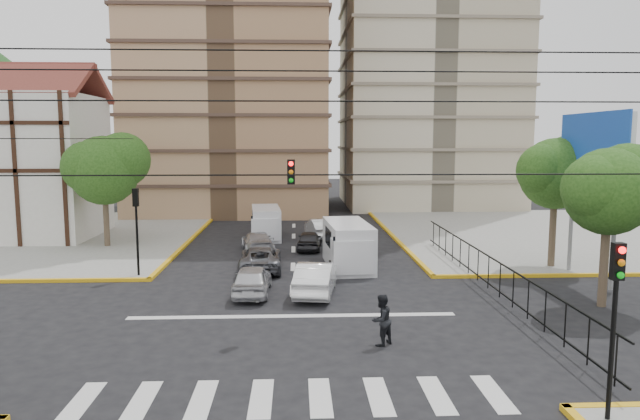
{
  "coord_description": "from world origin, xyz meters",
  "views": [
    {
      "loc": [
        0.16,
        -20.75,
        6.98
      ],
      "look_at": [
        1.19,
        3.16,
        4.0
      ],
      "focal_mm": 32.0,
      "sensor_mm": 36.0,
      "label": 1
    }
  ],
  "objects": [
    {
      "name": "tree_tudor",
      "position": [
        -11.9,
        16.01,
        5.22
      ],
      "size": [
        5.39,
        4.4,
        7.43
      ],
      "color": "#473828",
      "rests_on": "ground"
    },
    {
      "name": "car_white_front_right",
      "position": [
        1.06,
        4.43,
        0.75
      ],
      "size": [
        2.23,
        4.71,
        1.49
      ],
      "primitive_type": "imported",
      "rotation": [
        0.0,
        0.0,
        2.99
      ],
      "color": "white",
      "rests_on": "ground"
    },
    {
      "name": "billboard",
      "position": [
        14.45,
        6.0,
        6.0
      ],
      "size": [
        0.36,
        6.2,
        8.1
      ],
      "color": "slate",
      "rests_on": "ground"
    },
    {
      "name": "crosswalk_stripes",
      "position": [
        0.0,
        -6.0,
        0.01
      ],
      "size": [
        12.0,
        2.4,
        0.01
      ],
      "primitive_type": "cube",
      "color": "silver",
      "rests_on": "ground"
    },
    {
      "name": "car_darkgrey_mid_right",
      "position": [
        1.02,
        14.84,
        0.61
      ],
      "size": [
        1.76,
        3.71,
        1.22
      ],
      "primitive_type": "imported",
      "rotation": [
        0.0,
        0.0,
        3.05
      ],
      "color": "#28282B",
      "rests_on": "ground"
    },
    {
      "name": "car_white_rear_right",
      "position": [
        1.86,
        19.24,
        0.69
      ],
      "size": [
        2.17,
        4.4,
        1.39
      ],
      "primitive_type": "imported",
      "rotation": [
        0.0,
        0.0,
        3.32
      ],
      "color": "silver",
      "rests_on": "ground"
    },
    {
      "name": "sidewalk_nw",
      "position": [
        -20.0,
        20.0,
        0.07
      ],
      "size": [
        26.0,
        26.0,
        0.15
      ],
      "primitive_type": "cube",
      "color": "gray",
      "rests_on": "ground"
    },
    {
      "name": "tree_park_a",
      "position": [
        13.08,
        2.01,
        5.01
      ],
      "size": [
        4.41,
        3.6,
        6.83
      ],
      "color": "#473828",
      "rests_on": "ground"
    },
    {
      "name": "ground",
      "position": [
        0.0,
        0.0,
        0.0
      ],
      "size": [
        160.0,
        160.0,
        0.0
      ],
      "primitive_type": "plane",
      "color": "black",
      "rests_on": "ground"
    },
    {
      "name": "tudor_building",
      "position": [
        -19.0,
        20.0,
        5.25
      ],
      "size": [
        10.8,
        8.05,
        12.23
      ],
      "color": "silver",
      "rests_on": "ground"
    },
    {
      "name": "pedestrian_crosswalk",
      "position": [
        3.05,
        -2.12,
        0.88
      ],
      "size": [
        1.09,
        1.07,
        1.77
      ],
      "primitive_type": "imported",
      "rotation": [
        0.0,
        0.0,
        3.86
      ],
      "color": "black",
      "rests_on": "ground"
    },
    {
      "name": "park_fence",
      "position": [
        9.0,
        4.5,
        0.0
      ],
      "size": [
        0.1,
        22.5,
        1.66
      ],
      "primitive_type": null,
      "color": "black",
      "rests_on": "ground"
    },
    {
      "name": "traffic_light_hanging",
      "position": [
        0.0,
        -2.04,
        5.9
      ],
      "size": [
        18.0,
        9.12,
        0.92
      ],
      "color": "black",
      "rests_on": "ground"
    },
    {
      "name": "sidewalk_ne",
      "position": [
        20.0,
        20.0,
        0.07
      ],
      "size": [
        26.0,
        26.0,
        0.15
      ],
      "primitive_type": "cube",
      "color": "gray",
      "rests_on": "ground"
    },
    {
      "name": "stop_line",
      "position": [
        0.0,
        1.2,
        0.01
      ],
      "size": [
        13.0,
        0.4,
        0.01
      ],
      "primitive_type": "cube",
      "color": "silver",
      "rests_on": "ground"
    },
    {
      "name": "traffic_light_nw",
      "position": [
        -7.8,
        7.8,
        3.11
      ],
      "size": [
        0.28,
        0.22,
        4.4
      ],
      "color": "black",
      "rests_on": "ground"
    },
    {
      "name": "car_silver_front_left",
      "position": [
        -1.82,
        4.46,
        0.68
      ],
      "size": [
        1.69,
        4.03,
        1.36
      ],
      "primitive_type": "imported",
      "rotation": [
        0.0,
        0.0,
        3.12
      ],
      "color": "silver",
      "rests_on": "ground"
    },
    {
      "name": "car_silver_rear_left",
      "position": [
        -2.23,
        14.31,
        0.63
      ],
      "size": [
        2.5,
        4.6,
        1.27
      ],
      "primitive_type": "imported",
      "rotation": [
        0.0,
        0.0,
        3.31
      ],
      "color": "#B9B9BE",
      "rests_on": "ground"
    },
    {
      "name": "van_left_lane",
      "position": [
        -1.95,
        19.09,
        1.06
      ],
      "size": [
        2.29,
        4.98,
        2.18
      ],
      "rotation": [
        0.0,
        0.0,
        0.09
      ],
      "color": "silver",
      "rests_on": "ground"
    },
    {
      "name": "car_grey_mid_left",
      "position": [
        -1.73,
        9.3,
        0.65
      ],
      "size": [
        2.32,
        4.74,
        1.3
      ],
      "primitive_type": "imported",
      "rotation": [
        0.0,
        0.0,
        3.18
      ],
      "color": "slate",
      "rests_on": "ground"
    },
    {
      "name": "van_right_lane",
      "position": [
        3.01,
        9.57,
        1.2
      ],
      "size": [
        2.53,
        5.6,
        2.46
      ],
      "rotation": [
        0.0,
        0.0,
        0.07
      ],
      "color": "silver",
      "rests_on": "ground"
    },
    {
      "name": "tree_park_c",
      "position": [
        14.09,
        9.01,
        5.34
      ],
      "size": [
        4.65,
        3.8,
        7.25
      ],
      "color": "#473828",
      "rests_on": "ground"
    },
    {
      "name": "traffic_light_se",
      "position": [
        7.8,
        -7.8,
        3.11
      ],
      "size": [
        0.28,
        0.22,
        4.4
      ],
      "color": "black",
      "rests_on": "ground"
    }
  ]
}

